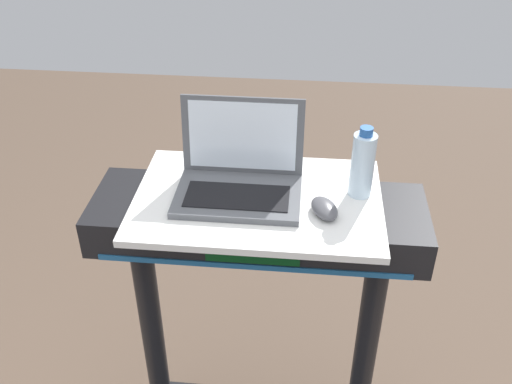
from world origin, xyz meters
TOP-DOWN VIEW (x-y plane):
  - desk_board at (0.00, 0.70)m, footprint 0.65×0.44m
  - laptop at (-0.05, 0.73)m, footprint 0.33×0.24m
  - computer_mouse at (0.17, 0.64)m, footprint 0.09×0.12m
  - water_bottle at (0.27, 0.74)m, footprint 0.06×0.06m

SIDE VIEW (x-z plane):
  - desk_board at x=0.00m, z-range 1.05..1.07m
  - computer_mouse at x=0.17m, z-range 1.07..1.11m
  - laptop at x=-0.05m, z-range 1.00..1.24m
  - water_bottle at x=0.27m, z-range 1.06..1.26m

